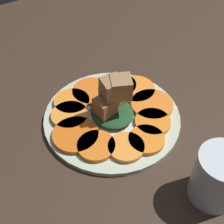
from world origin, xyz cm
name	(u,v)px	position (x,y,z in cm)	size (l,w,h in cm)	color
table_slab	(112,122)	(0.00, 0.00, 1.00)	(120.00, 120.00, 2.00)	#38281E
plate	(112,117)	(0.00, 0.00, 2.52)	(27.84, 27.84, 1.05)	beige
carrot_slice_0	(152,105)	(2.24, 8.51, 3.51)	(8.85, 8.85, 0.82)	orange
carrot_slice_1	(135,89)	(-3.52, 8.40, 3.51)	(8.61, 8.61, 0.82)	orange
carrot_slice_2	(118,85)	(-6.71, 5.80, 3.51)	(8.36, 8.36, 0.82)	orange
carrot_slice_3	(92,91)	(-8.13, 0.15, 3.51)	(8.59, 8.59, 0.82)	orange
carrot_slice_4	(72,102)	(-7.67, -5.17, 3.51)	(7.54, 7.54, 0.82)	orange
carrot_slice_5	(70,115)	(-4.39, -7.37, 3.51)	(7.55, 7.55, 0.82)	orange
carrot_slice_6	(76,135)	(0.78, -8.81, 3.51)	(8.91, 8.91, 0.82)	orange
carrot_slice_7	(96,146)	(5.23, -6.86, 3.51)	(7.17, 7.17, 0.82)	orange
carrot_slice_8	(126,147)	(8.46, -2.36, 3.51)	(6.85, 6.85, 0.82)	orange
carrot_slice_9	(146,140)	(9.10, 1.87, 3.51)	(6.95, 6.95, 0.82)	orange
carrot_slice_10	(153,122)	(6.21, 5.62, 3.51)	(7.15, 7.15, 0.82)	orange
center_pile	(112,100)	(-0.46, 0.37, 6.90)	(9.38, 8.44, 9.60)	#1E4723
fork	(87,119)	(-1.62, -4.92, 3.30)	(17.57, 7.74, 0.40)	silver
water_glass	(218,177)	(23.35, 4.87, 6.93)	(8.13, 8.13, 9.87)	silver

